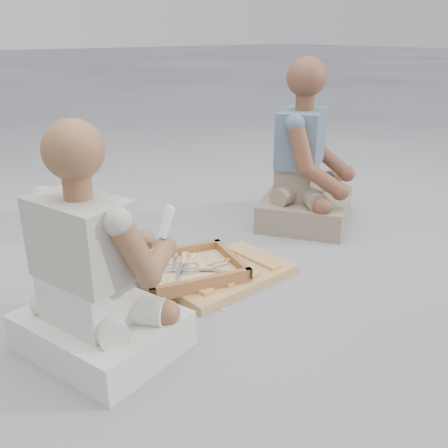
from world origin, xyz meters
TOP-DOWN VIEW (x-y plane):
  - ground at (0.00, 0.00)m, footprint 60.00×60.00m
  - carved_panel at (-0.05, 0.19)m, footprint 0.61×0.43m
  - tool_tray at (-0.20, 0.26)m, footprint 0.54×0.47m
  - chisel_0 at (-0.17, 0.32)m, footprint 0.21×0.10m
  - chisel_1 at (-0.20, 0.31)m, footprint 0.16×0.18m
  - chisel_2 at (-0.14, 0.33)m, footprint 0.19×0.15m
  - chisel_3 at (-0.08, 0.10)m, footprint 0.13×0.20m
  - chisel_4 at (-0.00, 0.21)m, footprint 0.22×0.04m
  - chisel_5 at (-0.17, 0.41)m, footprint 0.15×0.19m
  - chisel_6 at (-0.16, 0.21)m, footprint 0.19×0.14m
  - chisel_7 at (-0.15, 0.38)m, footprint 0.16×0.18m
  - chisel_8 at (-0.08, 0.20)m, footprint 0.22×0.05m
  - chisel_9 at (-0.11, 0.40)m, footprint 0.06×0.22m
  - wood_chip_0 at (-0.54, 0.36)m, footprint 0.02×0.02m
  - wood_chip_1 at (0.15, 0.33)m, footprint 0.02×0.02m
  - wood_chip_2 at (0.10, 0.46)m, footprint 0.02×0.02m
  - wood_chip_3 at (-0.25, 0.62)m, footprint 0.02×0.02m
  - wood_chip_4 at (-0.50, -0.02)m, footprint 0.02×0.02m
  - wood_chip_5 at (-0.50, 0.20)m, footprint 0.02×0.02m
  - wood_chip_6 at (-0.54, 0.10)m, footprint 0.02×0.02m
  - wood_chip_7 at (-0.22, -0.03)m, footprint 0.02×0.02m
  - craftsman at (-0.72, 0.04)m, footprint 0.61×0.63m
  - companion at (0.78, 0.49)m, footprint 0.77×0.73m
  - mobile_phone at (-0.41, 0.07)m, footprint 0.06×0.06m

SIDE VIEW (x-z plane):
  - ground at x=0.00m, z-range 0.00..0.00m
  - wood_chip_0 at x=-0.54m, z-range 0.00..0.00m
  - wood_chip_1 at x=0.15m, z-range 0.00..0.00m
  - wood_chip_2 at x=0.10m, z-range 0.00..0.00m
  - wood_chip_3 at x=-0.25m, z-range 0.00..0.00m
  - wood_chip_4 at x=-0.50m, z-range 0.00..0.00m
  - wood_chip_5 at x=-0.50m, z-range 0.00..0.00m
  - wood_chip_6 at x=-0.54m, z-range 0.00..0.00m
  - wood_chip_7 at x=-0.22m, z-range 0.00..0.00m
  - carved_panel at x=-0.05m, z-range 0.00..0.04m
  - tool_tray at x=-0.20m, z-range 0.03..0.09m
  - chisel_0 at x=-0.17m, z-range 0.05..0.07m
  - chisel_9 at x=-0.11m, z-range 0.05..0.08m
  - chisel_8 at x=-0.08m, z-range 0.05..0.08m
  - chisel_5 at x=-0.17m, z-range 0.06..0.08m
  - chisel_2 at x=-0.14m, z-range 0.06..0.08m
  - chisel_7 at x=-0.15m, z-range 0.06..0.08m
  - chisel_4 at x=0.00m, z-range 0.06..0.08m
  - chisel_3 at x=-0.08m, z-range 0.06..0.08m
  - chisel_6 at x=-0.16m, z-range 0.07..0.09m
  - chisel_1 at x=-0.20m, z-range 0.07..0.09m
  - craftsman at x=-0.72m, z-range -0.13..0.69m
  - companion at x=0.78m, z-range -0.16..0.78m
  - mobile_phone at x=-0.41m, z-range 0.34..0.46m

